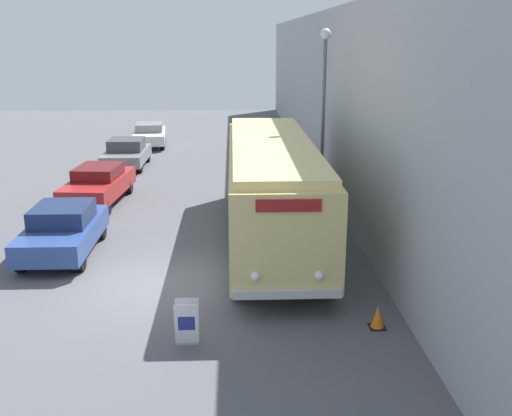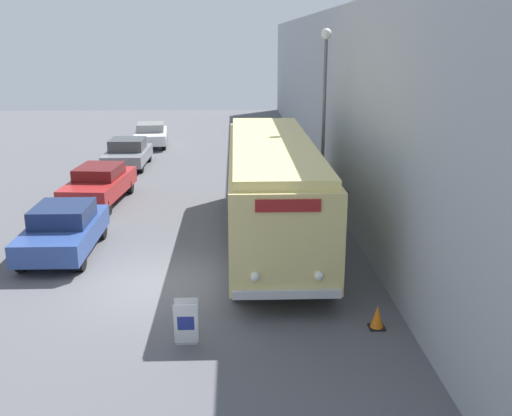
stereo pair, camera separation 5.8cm
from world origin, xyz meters
The scene contains 10 objects.
ground_plane centered at (0.00, 0.00, 0.00)m, with size 80.00×80.00×0.00m, color #56565B.
building_wall_right centered at (6.08, 10.00, 3.72)m, with size 0.30×60.00×7.44m.
vintage_bus centered at (3.19, 3.47, 1.86)m, with size 2.63×11.43×3.25m.
sign_board centered at (0.97, -3.16, 0.47)m, with size 0.51×0.36×0.97m.
streetlamp centered at (5.15, 6.03, 4.27)m, with size 0.36×0.36×6.60m.
parked_car_near centered at (-3.12, 2.51, 0.76)m, with size 1.91×4.20×1.49m.
parked_car_mid centered at (-3.30, 8.33, 0.78)m, with size 2.24×4.74×1.47m.
parked_car_far centered at (-3.35, 15.16, 0.72)m, with size 1.98×4.08×1.42m.
parked_car_distant centered at (-3.02, 21.37, 0.70)m, with size 2.24×4.54×1.35m.
traffic_cone centered at (5.19, -2.63, 0.26)m, with size 0.36×0.36×0.54m.
Camera 1 is at (1.98, -14.74, 6.29)m, focal length 42.00 mm.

